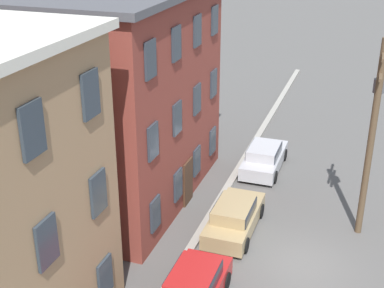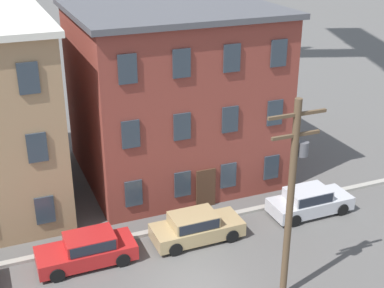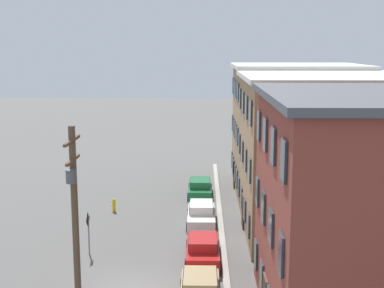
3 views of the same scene
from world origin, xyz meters
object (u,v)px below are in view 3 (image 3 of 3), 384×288
at_px(car_green, 200,187).
at_px(utility_pole, 75,216).
at_px(fire_hydrant, 114,205).
at_px(car_red, 203,248).
at_px(caution_sign, 88,226).
at_px(car_white, 201,213).

height_order(car_green, utility_pole, utility_pole).
bearing_deg(fire_hydrant, car_red, 35.78).
distance_m(car_green, car_red, 13.00).
height_order(caution_sign, fire_hydrant, caution_sign).
relative_size(car_green, car_white, 1.00).
bearing_deg(car_red, caution_sign, -97.71).
xyz_separation_m(car_white, car_red, (6.25, 0.11, 0.00)).
bearing_deg(caution_sign, car_red, 82.29).
height_order(car_green, car_red, same).
distance_m(car_green, fire_hydrant, 7.42).
xyz_separation_m(car_green, caution_sign, (12.11, -6.30, 0.90)).
relative_size(car_green, utility_pole, 0.51).
bearing_deg(utility_pole, car_white, 158.59).
bearing_deg(car_green, fire_hydrant, -56.64).
distance_m(car_white, caution_sign, 8.43).
bearing_deg(fire_hydrant, car_white, 67.13).
distance_m(car_red, caution_sign, 6.66).
distance_m(car_red, utility_pole, 9.70).
relative_size(car_white, utility_pole, 0.51).
xyz_separation_m(car_red, utility_pole, (7.01, -5.31, 4.09)).
height_order(utility_pole, fire_hydrant, utility_pole).
bearing_deg(utility_pole, car_red, 142.88).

